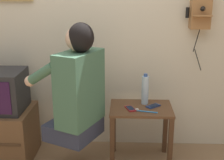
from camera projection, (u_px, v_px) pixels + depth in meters
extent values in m
cube|color=beige|center=(94.00, 14.00, 2.83)|extent=(6.80, 0.05, 2.55)
cube|color=#51331E|center=(141.00, 108.00, 2.69)|extent=(0.54, 0.39, 0.02)
cube|color=#452B1A|center=(112.00, 144.00, 2.62)|extent=(0.04, 0.04, 0.50)
cube|color=#452B1A|center=(170.00, 145.00, 2.60)|extent=(0.04, 0.04, 0.50)
cube|color=#452B1A|center=(114.00, 127.00, 2.94)|extent=(0.04, 0.04, 0.50)
cube|color=#452B1A|center=(165.00, 128.00, 2.92)|extent=(0.04, 0.04, 0.50)
cube|color=#2D3347|center=(74.00, 128.00, 2.60)|extent=(0.50, 0.51, 0.14)
cube|color=#426B51|center=(80.00, 88.00, 2.46)|extent=(0.38, 0.47, 0.59)
sphere|color=#DBAD8E|center=(78.00, 39.00, 2.35)|extent=(0.20, 0.20, 0.20)
ellipsoid|color=black|center=(81.00, 37.00, 2.33)|extent=(0.27, 0.27, 0.23)
cylinder|color=#426B51|center=(41.00, 74.00, 2.38)|extent=(0.28, 0.19, 0.21)
cylinder|color=#426B51|center=(68.00, 64.00, 2.68)|extent=(0.28, 0.19, 0.21)
sphere|color=#DBAD8E|center=(30.00, 81.00, 2.45)|extent=(0.09, 0.09, 0.09)
sphere|color=#DBAD8E|center=(58.00, 71.00, 2.75)|extent=(0.09, 0.09, 0.09)
cube|color=#9E6B3D|center=(200.00, 11.00, 2.71)|extent=(0.17, 0.11, 0.31)
cube|color=#9E6B3D|center=(202.00, 16.00, 2.64)|extent=(0.16, 0.07, 0.03)
cone|color=black|center=(204.00, 9.00, 2.60)|extent=(0.04, 0.05, 0.04)
cylinder|color=black|center=(187.00, 13.00, 2.72)|extent=(0.03, 0.03, 0.09)
cylinder|color=black|center=(197.00, 40.00, 2.77)|extent=(0.04, 0.04, 0.22)
cylinder|color=black|center=(198.00, 60.00, 2.82)|extent=(0.07, 0.06, 0.19)
cube|color=maroon|center=(130.00, 109.00, 2.65)|extent=(0.10, 0.14, 0.01)
cube|color=black|center=(130.00, 108.00, 2.65)|extent=(0.08, 0.11, 0.00)
cube|color=navy|center=(153.00, 106.00, 2.70)|extent=(0.13, 0.13, 0.01)
cube|color=black|center=(153.00, 105.00, 2.70)|extent=(0.11, 0.10, 0.00)
cylinder|color=#ADC6DB|center=(145.00, 90.00, 2.74)|extent=(0.06, 0.06, 0.25)
cylinder|color=#2D4C8C|center=(146.00, 75.00, 2.70)|extent=(0.03, 0.03, 0.02)
cylinder|color=#338CD8|center=(146.00, 112.00, 2.59)|extent=(0.18, 0.05, 0.01)
cube|color=white|center=(137.00, 109.00, 2.60)|extent=(0.03, 0.02, 0.01)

